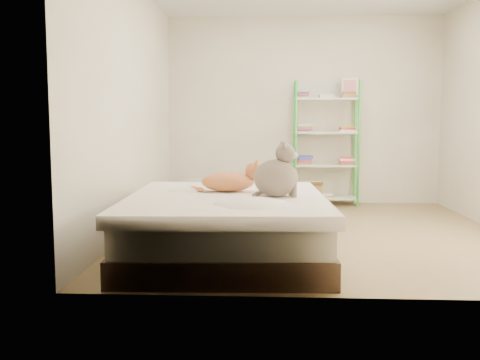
# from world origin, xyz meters

# --- Properties ---
(room) EXTENTS (3.81, 4.21, 2.61)m
(room) POSITION_xyz_m (0.00, 0.00, 1.30)
(room) COLOR #997645
(room) RESTS_ON ground
(bed) EXTENTS (1.71, 2.10, 0.52)m
(bed) POSITION_xyz_m (-0.84, -1.03, 0.26)
(bed) COLOR #3F281C
(bed) RESTS_ON ground
(orange_cat) EXTENTS (0.57, 0.34, 0.22)m
(orange_cat) POSITION_xyz_m (-0.85, -0.79, 0.63)
(orange_cat) COLOR #E9784F
(orange_cat) RESTS_ON bed
(grey_cat) EXTENTS (0.44, 0.39, 0.45)m
(grey_cat) POSITION_xyz_m (-0.43, -1.10, 0.75)
(grey_cat) COLOR #80695D
(grey_cat) RESTS_ON bed
(shelf_unit) EXTENTS (0.88, 0.36, 1.74)m
(shelf_unit) POSITION_xyz_m (0.31, 1.88, 0.89)
(shelf_unit) COLOR green
(shelf_unit) RESTS_ON ground
(cardboard_box) EXTENTS (0.56, 0.53, 0.44)m
(cardboard_box) POSITION_xyz_m (-0.10, 1.14, 0.19)
(cardboard_box) COLOR tan
(cardboard_box) RESTS_ON ground
(white_bin) EXTENTS (0.32, 0.28, 0.35)m
(white_bin) POSITION_xyz_m (-1.52, 1.83, 0.18)
(white_bin) COLOR silver
(white_bin) RESTS_ON ground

